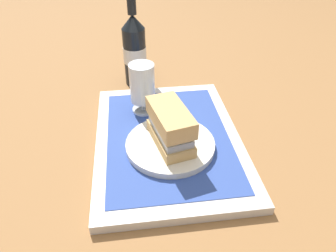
{
  "coord_description": "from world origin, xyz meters",
  "views": [
    {
      "loc": [
        -0.54,
        0.07,
        0.46
      ],
      "look_at": [
        0.0,
        0.0,
        0.05
      ],
      "focal_mm": 33.53,
      "sensor_mm": 36.0,
      "label": 1
    }
  ],
  "objects_px": {
    "beer_bottle": "(135,50)",
    "beer_glass": "(142,87)",
    "plate": "(172,145)",
    "sandwich": "(172,125)"
  },
  "relations": [
    {
      "from": "beer_bottle",
      "to": "beer_glass",
      "type": "bearing_deg",
      "value": -177.02
    },
    {
      "from": "plate",
      "to": "beer_glass",
      "type": "height_order",
      "value": "beer_glass"
    },
    {
      "from": "plate",
      "to": "sandwich",
      "type": "bearing_deg",
      "value": 12.97
    },
    {
      "from": "beer_glass",
      "to": "beer_bottle",
      "type": "height_order",
      "value": "beer_bottle"
    },
    {
      "from": "plate",
      "to": "beer_bottle",
      "type": "distance_m",
      "value": 0.35
    },
    {
      "from": "sandwich",
      "to": "beer_glass",
      "type": "bearing_deg",
      "value": 6.13
    },
    {
      "from": "beer_glass",
      "to": "beer_bottle",
      "type": "relative_size",
      "value": 0.47
    },
    {
      "from": "sandwich",
      "to": "beer_bottle",
      "type": "height_order",
      "value": "beer_bottle"
    },
    {
      "from": "beer_glass",
      "to": "beer_bottle",
      "type": "bearing_deg",
      "value": 2.98
    },
    {
      "from": "sandwich",
      "to": "beer_glass",
      "type": "height_order",
      "value": "beer_glass"
    }
  ]
}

